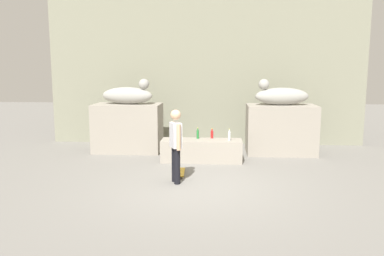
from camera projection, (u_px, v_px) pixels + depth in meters
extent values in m
plane|color=slate|center=(196.00, 188.00, 8.53)|extent=(40.00, 40.00, 0.00)
cube|color=gray|center=(206.00, 46.00, 13.27)|extent=(10.57, 0.60, 6.58)
cube|color=gray|center=(128.00, 128.00, 12.19)|extent=(2.05, 1.20, 1.48)
cube|color=gray|center=(281.00, 129.00, 11.87)|extent=(2.05, 1.20, 1.48)
ellipsoid|color=#9A9992|center=(127.00, 96.00, 12.03)|extent=(1.66, 0.79, 0.52)
sphere|color=#9A9992|center=(144.00, 84.00, 11.86)|extent=(0.32, 0.32, 0.32)
ellipsoid|color=#9A9992|center=(282.00, 96.00, 11.71)|extent=(1.64, 0.69, 0.52)
sphere|color=#9A9992|center=(264.00, 84.00, 11.65)|extent=(0.32, 0.32, 0.32)
cube|color=gray|center=(202.00, 151.00, 10.93)|extent=(2.23, 0.72, 0.61)
cylinder|color=black|center=(177.00, 166.00, 8.79)|extent=(0.14, 0.14, 0.82)
cylinder|color=black|center=(175.00, 164.00, 8.97)|extent=(0.14, 0.14, 0.82)
cube|color=silver|center=(176.00, 135.00, 8.77)|extent=(0.32, 0.41, 0.56)
sphere|color=tan|center=(176.00, 115.00, 8.70)|extent=(0.23, 0.23, 0.23)
cylinder|color=tan|center=(179.00, 137.00, 8.56)|extent=(0.09, 0.09, 0.58)
cylinder|color=tan|center=(173.00, 134.00, 8.98)|extent=(0.09, 0.09, 0.58)
cube|color=gold|center=(180.00, 172.00, 9.58)|extent=(0.23, 0.81, 0.02)
cylinder|color=white|center=(178.00, 170.00, 9.88)|extent=(0.03, 0.06, 0.06)
cylinder|color=white|center=(184.00, 170.00, 9.88)|extent=(0.03, 0.06, 0.06)
cylinder|color=white|center=(177.00, 177.00, 9.29)|extent=(0.03, 0.06, 0.06)
cylinder|color=white|center=(183.00, 177.00, 9.28)|extent=(0.03, 0.06, 0.06)
cylinder|color=red|center=(212.00, 135.00, 11.10)|extent=(0.08, 0.08, 0.21)
cylinder|color=red|center=(212.00, 130.00, 11.08)|extent=(0.03, 0.03, 0.06)
cylinder|color=yellow|center=(212.00, 129.00, 11.07)|extent=(0.04, 0.04, 0.01)
cylinder|color=#194C99|center=(176.00, 137.00, 10.65)|extent=(0.07, 0.07, 0.26)
cylinder|color=#194C99|center=(176.00, 131.00, 10.63)|extent=(0.03, 0.03, 0.06)
cylinder|color=yellow|center=(176.00, 129.00, 10.62)|extent=(0.04, 0.04, 0.01)
cylinder|color=#1E722D|center=(198.00, 134.00, 11.05)|extent=(0.06, 0.06, 0.24)
cylinder|color=#1E722D|center=(198.00, 129.00, 11.03)|extent=(0.03, 0.03, 0.06)
cylinder|color=yellow|center=(198.00, 128.00, 11.02)|extent=(0.03, 0.03, 0.01)
cylinder|color=silver|center=(229.00, 136.00, 10.75)|extent=(0.06, 0.06, 0.25)
cylinder|color=silver|center=(229.00, 130.00, 10.72)|extent=(0.03, 0.03, 0.06)
cylinder|color=yellow|center=(229.00, 129.00, 10.72)|extent=(0.04, 0.04, 0.01)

